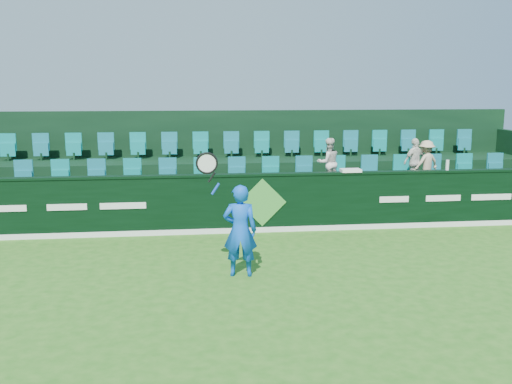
{
  "coord_description": "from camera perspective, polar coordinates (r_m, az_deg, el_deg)",
  "views": [
    {
      "loc": [
        -1.63,
        -8.66,
        3.31
      ],
      "look_at": [
        -0.27,
        2.8,
        1.15
      ],
      "focal_mm": 40.0,
      "sensor_mm": 36.0,
      "label": 1
    }
  ],
  "objects": [
    {
      "name": "sponsor_hoarding",
      "position": [
        13.03,
        0.59,
        -1.07
      ],
      "size": [
        16.0,
        0.25,
        1.35
      ],
      "color": "black",
      "rests_on": "ground"
    },
    {
      "name": "spectator_left",
      "position": [
        14.33,
        7.25,
        2.92
      ],
      "size": [
        0.67,
        0.56,
        1.23
      ],
      "primitive_type": "imported",
      "rotation": [
        0.0,
        0.0,
        3.32
      ],
      "color": "silver",
      "rests_on": "stand_tier_front"
    },
    {
      "name": "stand_rear",
      "position": [
        16.32,
        -0.96,
        3.23
      ],
      "size": [
        16.0,
        4.1,
        2.6
      ],
      "color": "black",
      "rests_on": "ground"
    },
    {
      "name": "stand_tier_back",
      "position": [
        15.97,
        -0.79,
        1.01
      ],
      "size": [
        16.0,
        1.8,
        1.3
      ],
      "primitive_type": "cube",
      "color": "black",
      "rests_on": "ground"
    },
    {
      "name": "seat_row_back",
      "position": [
        16.13,
        -0.91,
        4.51
      ],
      "size": [
        13.5,
        0.5,
        0.6
      ],
      "primitive_type": "cube",
      "color": "#0C8280",
      "rests_on": "stand_tier_back"
    },
    {
      "name": "spectator_middle",
      "position": [
        15.03,
        15.61,
        2.92
      ],
      "size": [
        0.76,
        0.52,
        1.2
      ],
      "primitive_type": "imported",
      "rotation": [
        0.0,
        0.0,
        3.5
      ],
      "color": "silver",
      "rests_on": "stand_tier_front"
    },
    {
      "name": "stand_tier_front",
      "position": [
        14.16,
        0.01,
        -1.26
      ],
      "size": [
        16.0,
        2.0,
        0.8
      ],
      "primitive_type": "cube",
      "color": "black",
      "rests_on": "ground"
    },
    {
      "name": "drinks_bottle",
      "position": [
        14.14,
        18.59,
        2.58
      ],
      "size": [
        0.08,
        0.08,
        0.24
      ],
      "primitive_type": "cylinder",
      "color": "silver",
      "rests_on": "sponsor_hoarding"
    },
    {
      "name": "tennis_player",
      "position": [
        9.97,
        -1.66,
        -3.78
      ],
      "size": [
        1.14,
        0.46,
        2.29
      ],
      "color": "blue",
      "rests_on": "ground"
    },
    {
      "name": "towel",
      "position": [
        13.33,
        9.44,
        2.15
      ],
      "size": [
        0.46,
        0.3,
        0.07
      ],
      "primitive_type": "cube",
      "color": "white",
      "rests_on": "sponsor_hoarding"
    },
    {
      "name": "seat_row_front",
      "position": [
        14.42,
        -0.18,
        1.79
      ],
      "size": [
        13.5,
        0.5,
        0.6
      ],
      "primitive_type": "cube",
      "color": "#0C8280",
      "rests_on": "stand_tier_front"
    },
    {
      "name": "ground",
      "position": [
        9.41,
        3.71,
        -10.01
      ],
      "size": [
        60.0,
        60.0,
        0.0
      ],
      "primitive_type": "plane",
      "color": "#246518",
      "rests_on": "ground"
    },
    {
      "name": "spectator_right",
      "position": [
        15.15,
        16.64,
        2.81
      ],
      "size": [
        0.84,
        0.66,
        1.14
      ],
      "primitive_type": "imported",
      "rotation": [
        0.0,
        0.0,
        3.5
      ],
      "color": "#C6B28B",
      "rests_on": "stand_tier_front"
    }
  ]
}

